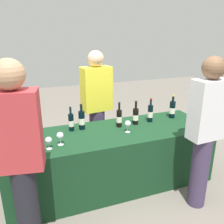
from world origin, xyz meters
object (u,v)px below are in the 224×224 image
at_px(wine_bottle_2, 82,120).
at_px(wine_glass_2, 128,124).
at_px(wine_bottle_0, 29,130).
at_px(wine_bottle_5, 150,113).
at_px(wine_bottle_6, 172,109).
at_px(wine_bottle_3, 119,118).
at_px(wine_glass_0, 49,141).
at_px(guest_0, 20,156).
at_px(server_pouring, 97,105).
at_px(wine_glass_1, 60,136).
at_px(guest_1, 205,129).
at_px(wine_bottle_1, 71,122).
at_px(wine_bottle_4, 136,116).

height_order(wine_bottle_2, wine_glass_2, wine_bottle_2).
relative_size(wine_bottle_0, wine_bottle_5, 0.91).
bearing_deg(wine_bottle_6, wine_bottle_3, -176.49).
relative_size(wine_bottle_5, wine_bottle_6, 0.99).
relative_size(wine_bottle_2, wine_glass_2, 2.21).
height_order(wine_glass_0, guest_0, guest_0).
bearing_deg(server_pouring, wine_bottle_2, 45.49).
xyz_separation_m(wine_bottle_6, wine_glass_1, (-1.61, -0.31, -0.02)).
height_order(wine_glass_0, wine_glass_1, wine_glass_1).
height_order(wine_bottle_2, wine_bottle_6, wine_bottle_6).
bearing_deg(wine_bottle_0, guest_1, -25.96).
height_order(wine_bottle_1, wine_bottle_4, wine_bottle_4).
distance_m(wine_bottle_3, wine_glass_1, 0.82).
xyz_separation_m(wine_bottle_1, guest_1, (1.24, -0.90, 0.08)).
bearing_deg(guest_0, wine_bottle_5, 36.70).
height_order(wine_glass_2, guest_1, guest_1).
bearing_deg(wine_glass_2, wine_bottle_4, 45.39).
bearing_deg(wine_bottle_1, wine_bottle_6, -1.49).
bearing_deg(wine_bottle_3, wine_bottle_2, 168.64).
bearing_deg(wine_bottle_5, guest_1, -77.58).
bearing_deg(wine_glass_0, wine_bottle_0, 117.78).
height_order(wine_bottle_1, wine_bottle_2, wine_bottle_2).
xyz_separation_m(wine_bottle_3, server_pouring, (-0.14, 0.52, 0.04)).
xyz_separation_m(wine_bottle_2, wine_glass_2, (0.50, -0.29, -0.01)).
bearing_deg(wine_glass_1, wine_bottle_6, 10.83).
bearing_deg(wine_glass_0, wine_bottle_3, 18.81).
relative_size(wine_glass_0, server_pouring, 0.08).
height_order(wine_bottle_6, wine_glass_0, wine_bottle_6).
xyz_separation_m(wine_bottle_4, wine_glass_2, (-0.20, -0.20, -0.01)).
height_order(wine_bottle_6, wine_glass_2, wine_bottle_6).
relative_size(wine_glass_2, guest_0, 0.08).
bearing_deg(wine_glass_0, wine_glass_2, 6.84).
distance_m(wine_glass_0, guest_1, 1.63).
bearing_deg(wine_bottle_4, wine_bottle_1, 174.51).
bearing_deg(wine_glass_1, guest_0, -125.94).
relative_size(wine_bottle_1, wine_glass_1, 2.07).
bearing_deg(wine_bottle_5, wine_bottle_1, 176.43).
height_order(wine_bottle_5, wine_glass_1, wine_bottle_5).
bearing_deg(wine_bottle_2, server_pouring, 53.07).
bearing_deg(server_pouring, wine_bottle_6, 146.32).
height_order(wine_bottle_5, server_pouring, server_pouring).
bearing_deg(wine_bottle_6, wine_bottle_2, 178.10).
distance_m(wine_bottle_3, wine_bottle_4, 0.23).
relative_size(wine_glass_1, guest_0, 0.08).
height_order(wine_glass_0, wine_glass_2, wine_glass_2).
height_order(server_pouring, guest_1, guest_1).
distance_m(wine_bottle_0, wine_bottle_2, 0.63).
xyz_separation_m(wine_bottle_4, wine_bottle_6, (0.59, 0.04, 0.01)).
bearing_deg(wine_bottle_0, wine_bottle_5, -0.34).
bearing_deg(wine_bottle_0, wine_bottle_6, 0.60).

